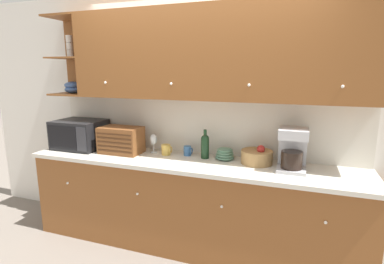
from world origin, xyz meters
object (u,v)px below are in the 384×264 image
Objects in this scene: fruit_basket at (257,157)px; microwave at (80,134)px; wine_bottle at (205,145)px; bowl_stack_on_counter at (225,154)px; mug_blue_second at (166,150)px; bread_box at (121,140)px; wine_glass at (154,140)px; mug at (188,151)px; coffee_maker at (292,149)px.

microwave is at bearing -177.71° from fruit_basket.
bowl_stack_on_counter is (0.20, 0.02, -0.08)m from wine_bottle.
microwave is at bearing -176.71° from wine_bottle.
mug_blue_second is at bearing -179.22° from fruit_basket.
bread_box is 4.05× the size of mug_blue_second.
bowl_stack_on_counter is at bearing 0.24° from wine_glass.
microwave is at bearing -176.35° from mug_blue_second.
coffee_maker reaches higher than mug.
bowl_stack_on_counter is (1.10, 0.13, -0.08)m from bread_box.
wine_glass reaches higher than mug_blue_second.
mug is (0.70, 0.14, -0.09)m from bread_box.
mug is 0.40m from bowl_stack_on_counter.
bread_box is at bearing -173.25° from wine_bottle.
fruit_basket is at bearing 2.29° from microwave.
wine_bottle reaches higher than bread_box.
mug_blue_second is at bearing -12.03° from wine_glass.
microwave is 4.84× the size of mug_blue_second.
wine_glass is at bearing 178.85° from fruit_basket.
wine_glass is 0.69× the size of wine_bottle.
mug is at bearing 12.87° from mug_blue_second.
wine_bottle reaches higher than fruit_basket.
wine_glass is (0.32, 0.12, -0.00)m from bread_box.
fruit_basket reaches higher than mug.
mug is at bearing 178.22° from bowl_stack_on_counter.
mug is 1.04m from coffee_maker.
wine_bottle is 0.78× the size of coffee_maker.
bread_box reaches higher than mug.
mug is 0.53× the size of bowl_stack_on_counter.
microwave is 1.46m from wine_bottle.
coffee_maker is at bearing 0.66° from bread_box.
fruit_basket is (1.10, -0.02, -0.07)m from wine_glass.
microwave reaches higher than mug_blue_second.
bowl_stack_on_counter is (0.62, 0.04, 0.00)m from mug_blue_second.
coffee_maker is (2.29, -0.00, 0.03)m from microwave.
wine_glass is 0.54× the size of coffee_maker.
coffee_maker reaches higher than microwave.
mug is 0.34× the size of wine_bottle.
fruit_basket reaches higher than bowl_stack_on_counter.
bread_box is 0.50m from mug_blue_second.
bread_box is 1.42m from fruit_basket.
coffee_maker is at bearing -0.08° from microwave.
wine_bottle is at bearing 3.29° from microwave.
microwave is 2.29m from coffee_maker.
bread_box is at bearing -175.88° from fruit_basket.
microwave reaches higher than wine_glass.
wine_bottle is at bearing -9.47° from mug.
wine_bottle is 0.84m from coffee_maker.
microwave reaches higher than bread_box.
microwave is 2.81× the size of bowl_stack_on_counter.
bread_box reaches higher than fruit_basket.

